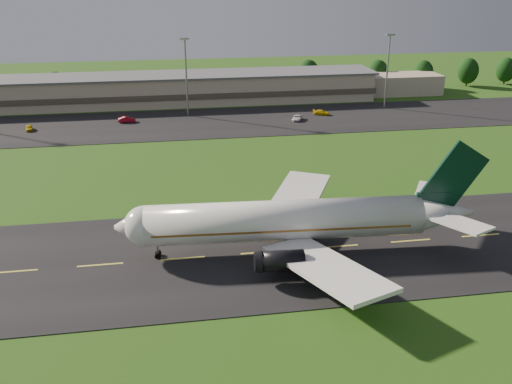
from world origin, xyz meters
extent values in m
plane|color=#224D13|center=(0.00, 0.00, 0.00)|extent=(360.00, 360.00, 0.00)
cube|color=black|center=(0.00, 0.00, 0.05)|extent=(220.00, 30.00, 0.10)
cube|color=black|center=(0.00, 72.00, 0.05)|extent=(260.00, 30.00, 0.10)
cylinder|color=white|center=(14.14, 0.00, 4.80)|extent=(38.28, 7.98, 5.60)
sphere|color=white|center=(-4.82, 1.20, 4.80)|extent=(5.60, 5.60, 5.60)
cone|color=white|center=(-6.82, 1.32, 4.80)|extent=(4.33, 5.62, 5.38)
cone|color=white|center=(36.59, -1.42, 4.80)|extent=(9.33, 6.04, 5.49)
cube|color=brown|center=(13.64, 0.03, 4.45)|extent=(35.29, 7.83, 0.28)
cube|color=black|center=(-5.42, 1.23, 5.35)|extent=(2.18, 3.12, 0.65)
cube|color=white|center=(16.94, -11.20, 3.30)|extent=(13.17, 20.23, 2.20)
cube|color=white|center=(18.33, 10.76, 3.30)|extent=(15.00, 20.06, 2.20)
cube|color=white|center=(36.28, -6.41, 5.70)|extent=(7.15, 9.39, 0.91)
cube|color=white|center=(36.91, 3.57, 5.70)|extent=(7.86, 9.34, 0.91)
cube|color=black|center=(35.10, -1.32, 6.60)|extent=(5.02, 0.86, 3.00)
cube|color=black|center=(37.59, -1.48, 10.30)|extent=(9.44, 1.04, 10.55)
cylinder|color=black|center=(12.14, -7.89, 2.90)|extent=(5.76, 3.05, 2.70)
cylinder|color=black|center=(13.15, 8.08, 2.90)|extent=(5.76, 3.05, 2.70)
cube|color=tan|center=(0.00, 96.00, 4.00)|extent=(120.00, 15.00, 8.00)
cube|color=#4C4438|center=(0.00, 96.00, 3.20)|extent=(121.00, 15.40, 1.60)
cube|color=#595B60|center=(0.00, 96.00, 8.15)|extent=(122.00, 16.00, 0.50)
cube|color=tan|center=(70.00, 98.00, 3.00)|extent=(28.00, 11.00, 6.00)
cylinder|color=gray|center=(5.00, 80.00, 10.00)|extent=(0.44, 0.44, 20.00)
cube|color=gray|center=(5.00, 80.00, 20.10)|extent=(2.40, 1.20, 0.50)
cylinder|color=gray|center=(60.00, 80.00, 10.00)|extent=(0.44, 0.44, 20.00)
cube|color=gray|center=(60.00, 80.00, 20.10)|extent=(2.40, 1.20, 0.50)
cylinder|color=black|center=(-32.21, 105.18, 1.34)|extent=(0.56, 0.56, 2.68)
ellipsoid|color=black|center=(-32.21, 105.18, 4.62)|extent=(6.25, 6.25, 7.82)
cylinder|color=black|center=(44.63, 106.86, 1.55)|extent=(0.56, 0.56, 3.09)
ellipsoid|color=black|center=(44.63, 106.86, 5.33)|extent=(7.22, 7.22, 9.02)
cylinder|color=black|center=(67.57, 106.34, 1.46)|extent=(0.56, 0.56, 2.92)
ellipsoid|color=black|center=(67.57, 106.34, 5.04)|extent=(6.82, 6.82, 8.53)
cylinder|color=black|center=(82.57, 105.06, 1.41)|extent=(0.56, 0.56, 2.82)
ellipsoid|color=black|center=(82.57, 105.06, 4.87)|extent=(6.59, 6.59, 8.24)
cylinder|color=black|center=(98.69, 105.75, 1.45)|extent=(0.56, 0.56, 2.89)
ellipsoid|color=black|center=(98.69, 105.75, 4.98)|extent=(6.75, 6.75, 8.43)
cylinder|color=black|center=(112.87, 106.70, 1.39)|extent=(0.56, 0.56, 2.79)
ellipsoid|color=black|center=(112.87, 106.70, 4.80)|extent=(6.50, 6.50, 8.13)
imported|color=gold|center=(-33.82, 71.55, 0.74)|extent=(2.25, 4.01, 1.29)
imported|color=maroon|center=(-10.77, 75.48, 0.82)|extent=(4.41, 1.68, 1.43)
imported|color=silver|center=(32.62, 70.48, 0.75)|extent=(3.76, 5.13, 1.30)
imported|color=yellow|center=(40.37, 74.99, 0.74)|extent=(4.78, 3.64, 1.29)
camera|label=1|loc=(-1.37, -69.71, 37.38)|focal=40.00mm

